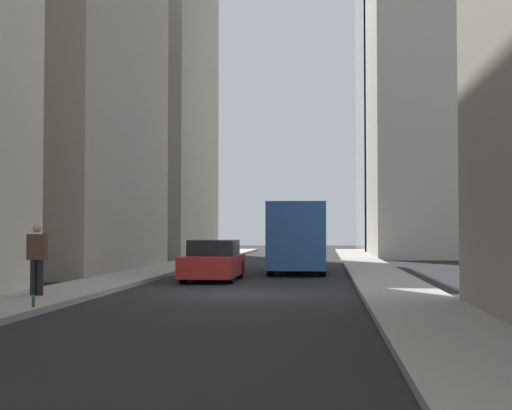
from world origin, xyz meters
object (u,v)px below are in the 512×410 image
(sedan_red, at_px, (213,262))
(pedestrian, at_px, (37,256))
(delivery_truck, at_px, (299,237))
(discarded_bottle, at_px, (33,302))

(sedan_red, distance_m, pedestrian, 8.44)
(delivery_truck, bearing_deg, sedan_red, 150.94)
(sedan_red, height_order, pedestrian, pedestrian)
(delivery_truck, xyz_separation_m, discarded_bottle, (-15.46, 5.02, -1.21))
(delivery_truck, xyz_separation_m, pedestrian, (-12.83, 6.01, -0.35))
(delivery_truck, bearing_deg, pedestrian, 154.90)
(delivery_truck, height_order, discarded_bottle, delivery_truck)
(sedan_red, xyz_separation_m, pedestrian, (-7.80, 3.21, 0.45))
(sedan_red, distance_m, discarded_bottle, 10.67)
(sedan_red, height_order, discarded_bottle, sedan_red)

